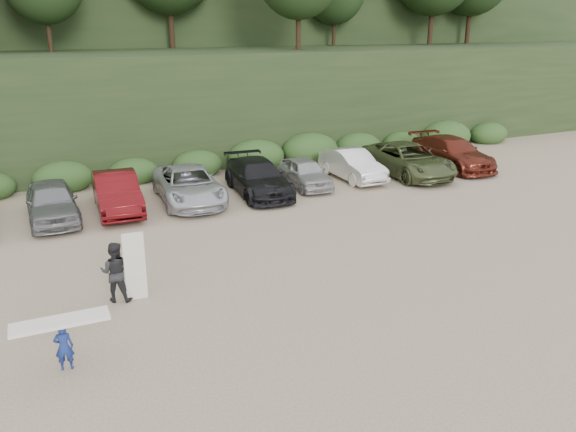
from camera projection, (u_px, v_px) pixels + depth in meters
ground at (303, 292)px, 16.46m from camera, size 120.00×120.00×0.00m
parked_cars at (187, 186)px, 24.52m from camera, size 34.39×6.18×1.65m
child_surfer at (62, 336)px, 12.51m from camera, size 2.10×0.62×1.26m
adult_surfer at (117, 271)px, 15.70m from camera, size 1.34×0.97×2.07m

